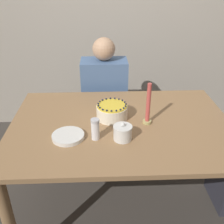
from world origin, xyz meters
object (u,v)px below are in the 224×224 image
sugar_bowl (123,133)px  person_man_blue_shirt (105,109)px  candle (148,108)px  cake (112,111)px  sugar_shaker (95,129)px

sugar_bowl → person_man_blue_shirt: bearing=96.0°
candle → person_man_blue_shirt: person_man_blue_shirt is taller
cake → sugar_shaker: bearing=-113.8°
sugar_bowl → person_man_blue_shirt: 0.95m
sugar_bowl → candle: candle is taller
sugar_shaker → person_man_blue_shirt: bearing=85.7°
sugar_shaker → candle: bearing=26.5°
cake → candle: (0.23, -0.08, 0.06)m
candle → sugar_shaker: bearing=-153.5°
sugar_shaker → person_man_blue_shirt: (0.07, 0.87, -0.34)m
sugar_bowl → candle: size_ratio=0.41×
cake → sugar_bowl: bearing=-78.6°
cake → sugar_bowl: (0.05, -0.26, -0.00)m
sugar_shaker → candle: (0.33, 0.17, 0.05)m
sugar_bowl → candle: (0.17, 0.18, 0.07)m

